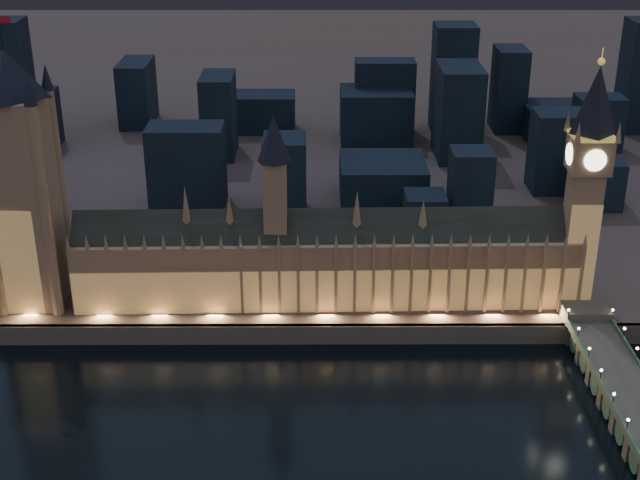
{
  "coord_description": "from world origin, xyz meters",
  "views": [
    {
      "loc": [
        3.72,
        -261.15,
        178.94
      ],
      "look_at": [
        5.0,
        55.0,
        38.0
      ],
      "focal_mm": 50.0,
      "sensor_mm": 36.0,
      "label": 1
    }
  ],
  "objects_px": {
    "victoria_tower": "(20,169)",
    "westminster_bridge": "(623,393)",
    "palace_of_westminster": "(324,260)",
    "elizabeth_tower": "(588,167)"
  },
  "relations": [
    {
      "from": "palace_of_westminster",
      "to": "victoria_tower",
      "type": "xyz_separation_m",
      "value": [
        -116.61,
        0.18,
        38.55
      ]
    },
    {
      "from": "victoria_tower",
      "to": "westminster_bridge",
      "type": "xyz_separation_m",
      "value": [
        219.17,
        -65.37,
        -58.93
      ]
    },
    {
      "from": "victoria_tower",
      "to": "westminster_bridge",
      "type": "distance_m",
      "value": 236.18
    },
    {
      "from": "victoria_tower",
      "to": "westminster_bridge",
      "type": "height_order",
      "value": "victoria_tower"
    },
    {
      "from": "elizabeth_tower",
      "to": "victoria_tower",
      "type": "bearing_deg",
      "value": -180.0
    },
    {
      "from": "palace_of_westminster",
      "to": "elizabeth_tower",
      "type": "distance_m",
      "value": 108.65
    },
    {
      "from": "elizabeth_tower",
      "to": "westminster_bridge",
      "type": "distance_m",
      "value": 88.35
    },
    {
      "from": "palace_of_westminster",
      "to": "westminster_bridge",
      "type": "xyz_separation_m",
      "value": [
        102.56,
        -65.19,
        -20.38
      ]
    },
    {
      "from": "elizabeth_tower",
      "to": "westminster_bridge",
      "type": "height_order",
      "value": "elizabeth_tower"
    },
    {
      "from": "palace_of_westminster",
      "to": "elizabeth_tower",
      "type": "relative_size",
      "value": 1.96
    }
  ]
}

